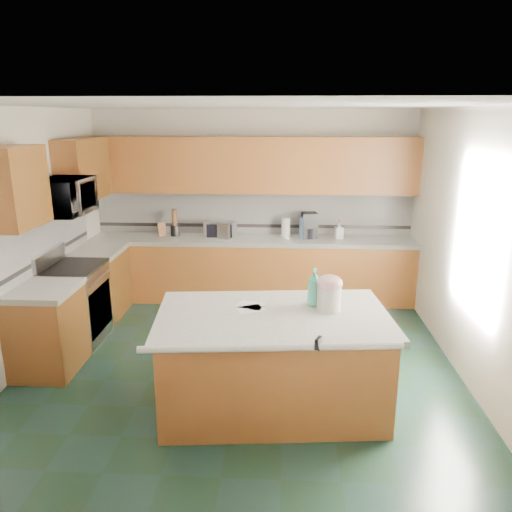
{
  "coord_description": "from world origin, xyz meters",
  "views": [
    {
      "loc": [
        0.43,
        -4.91,
        2.61
      ],
      "look_at": [
        0.15,
        0.35,
        1.12
      ],
      "focal_mm": 35.0,
      "sensor_mm": 36.0,
      "label": 1
    }
  ],
  "objects_px": {
    "island_base": "(273,364)",
    "coffee_maker": "(309,225)",
    "island_top": "(273,317)",
    "knife_block": "(162,230)",
    "treat_jar": "(329,298)",
    "soap_bottle_island": "(314,287)",
    "toaster_oven": "(220,229)"
  },
  "relations": [
    {
      "from": "island_base",
      "to": "coffee_maker",
      "type": "bearing_deg",
      "value": 75.84
    },
    {
      "from": "island_base",
      "to": "island_top",
      "type": "relative_size",
      "value": 0.95
    },
    {
      "from": "knife_block",
      "to": "coffee_maker",
      "type": "distance_m",
      "value": 2.13
    },
    {
      "from": "coffee_maker",
      "to": "knife_block",
      "type": "bearing_deg",
      "value": 174.73
    },
    {
      "from": "island_base",
      "to": "island_top",
      "type": "height_order",
      "value": "island_top"
    },
    {
      "from": "treat_jar",
      "to": "soap_bottle_island",
      "type": "relative_size",
      "value": 0.64
    },
    {
      "from": "island_base",
      "to": "toaster_oven",
      "type": "height_order",
      "value": "toaster_oven"
    },
    {
      "from": "island_base",
      "to": "island_top",
      "type": "distance_m",
      "value": 0.46
    },
    {
      "from": "island_top",
      "to": "coffee_maker",
      "type": "bearing_deg",
      "value": 75.84
    },
    {
      "from": "coffee_maker",
      "to": "treat_jar",
      "type": "bearing_deg",
      "value": -95.24
    },
    {
      "from": "island_base",
      "to": "coffee_maker",
      "type": "xyz_separation_m",
      "value": [
        0.46,
        2.89,
        0.67
      ]
    },
    {
      "from": "island_top",
      "to": "knife_block",
      "type": "height_order",
      "value": "knife_block"
    },
    {
      "from": "soap_bottle_island",
      "to": "knife_block",
      "type": "relative_size",
      "value": 1.81
    },
    {
      "from": "island_top",
      "to": "treat_jar",
      "type": "xyz_separation_m",
      "value": [
        0.5,
        0.11,
        0.14
      ]
    },
    {
      "from": "island_top",
      "to": "treat_jar",
      "type": "height_order",
      "value": "treat_jar"
    },
    {
      "from": "island_top",
      "to": "toaster_oven",
      "type": "xyz_separation_m",
      "value": [
        -0.82,
        2.86,
        0.14
      ]
    },
    {
      "from": "island_base",
      "to": "treat_jar",
      "type": "xyz_separation_m",
      "value": [
        0.5,
        0.11,
        0.6
      ]
    },
    {
      "from": "soap_bottle_island",
      "to": "coffee_maker",
      "type": "height_order",
      "value": "coffee_maker"
    },
    {
      "from": "treat_jar",
      "to": "knife_block",
      "type": "xyz_separation_m",
      "value": [
        -2.17,
        2.75,
        -0.01
      ]
    },
    {
      "from": "island_base",
      "to": "treat_jar",
      "type": "bearing_deg",
      "value": 7.84
    },
    {
      "from": "treat_jar",
      "to": "knife_block",
      "type": "distance_m",
      "value": 3.5
    },
    {
      "from": "island_base",
      "to": "soap_bottle_island",
      "type": "relative_size",
      "value": 5.54
    },
    {
      "from": "island_top",
      "to": "soap_bottle_island",
      "type": "distance_m",
      "value": 0.48
    },
    {
      "from": "island_base",
      "to": "toaster_oven",
      "type": "relative_size",
      "value": 4.9
    },
    {
      "from": "island_top",
      "to": "treat_jar",
      "type": "bearing_deg",
      "value": 7.84
    },
    {
      "from": "knife_block",
      "to": "toaster_oven",
      "type": "relative_size",
      "value": 0.49
    },
    {
      "from": "soap_bottle_island",
      "to": "knife_block",
      "type": "distance_m",
      "value": 3.33
    },
    {
      "from": "island_base",
      "to": "knife_block",
      "type": "relative_size",
      "value": 10.01
    },
    {
      "from": "island_top",
      "to": "coffee_maker",
      "type": "xyz_separation_m",
      "value": [
        0.46,
        2.89,
        0.21
      ]
    },
    {
      "from": "treat_jar",
      "to": "soap_bottle_island",
      "type": "height_order",
      "value": "soap_bottle_island"
    },
    {
      "from": "treat_jar",
      "to": "toaster_oven",
      "type": "height_order",
      "value": "toaster_oven"
    },
    {
      "from": "island_top",
      "to": "coffee_maker",
      "type": "height_order",
      "value": "coffee_maker"
    }
  ]
}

